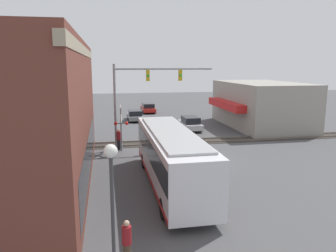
% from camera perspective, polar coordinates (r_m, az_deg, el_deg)
% --- Properties ---
extents(ground_plane, '(120.00, 120.00, 0.00)m').
position_cam_1_polar(ground_plane, '(24.58, 4.77, -6.02)').
color(ground_plane, '#4C4C4F').
extents(brick_building, '(19.36, 9.49, 8.34)m').
position_cam_1_polar(brick_building, '(20.67, -27.01, 1.53)').
color(brick_building, brown).
rests_on(brick_building, ground).
extents(shop_building, '(12.71, 8.61, 5.06)m').
position_cam_1_polar(shop_building, '(39.32, 15.81, 3.65)').
color(shop_building, gray).
rests_on(shop_building, ground).
extents(city_bus, '(11.72, 2.59, 3.31)m').
position_cam_1_polar(city_bus, '(19.05, 0.52, -5.21)').
color(city_bus, silver).
rests_on(city_bus, ground).
extents(traffic_signal_gantry, '(0.42, 8.34, 7.09)m').
position_cam_1_polar(traffic_signal_gantry, '(27.40, -4.36, 6.77)').
color(traffic_signal_gantry, gray).
rests_on(traffic_signal_gantry, ground).
extents(crossing_signal, '(1.41, 1.18, 3.81)m').
position_cam_1_polar(crossing_signal, '(27.05, -8.16, 0.44)').
color(crossing_signal, gray).
rests_on(crossing_signal, ground).
extents(streetlamp, '(0.44, 0.44, 4.63)m').
position_cam_1_polar(streetlamp, '(10.77, -9.68, -12.80)').
color(streetlamp, '#38383A').
rests_on(streetlamp, ground).
extents(rail_track_near, '(2.60, 60.00, 0.15)m').
position_cam_1_polar(rail_track_near, '(30.20, 1.72, -2.78)').
color(rail_track_near, '#332D28').
rests_on(rail_track_near, ground).
extents(parked_car_silver, '(4.37, 1.82, 1.49)m').
position_cam_1_polar(parked_car_silver, '(35.85, 3.89, 0.41)').
color(parked_car_silver, '#B7B7BC').
rests_on(parked_car_silver, ground).
extents(parked_car_grey, '(4.39, 1.82, 1.36)m').
position_cam_1_polar(parked_car_grey, '(41.99, -5.79, 1.81)').
color(parked_car_grey, slate).
rests_on(parked_car_grey, ground).
extents(parked_car_red, '(4.76, 1.82, 1.39)m').
position_cam_1_polar(parked_car_red, '(49.16, -3.50, 3.15)').
color(parked_car_red, '#B21E19').
rests_on(parked_car_red, ground).
extents(pedestrian_at_crossing, '(0.34, 0.34, 1.80)m').
position_cam_1_polar(pedestrian_at_crossing, '(27.58, -8.58, -2.29)').
color(pedestrian_at_crossing, black).
rests_on(pedestrian_at_crossing, ground).
extents(pedestrian_by_lamp, '(0.34, 0.34, 1.69)m').
position_cam_1_polar(pedestrian_by_lamp, '(12.32, -7.17, -19.47)').
color(pedestrian_by_lamp, '#473828').
rests_on(pedestrian_by_lamp, ground).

